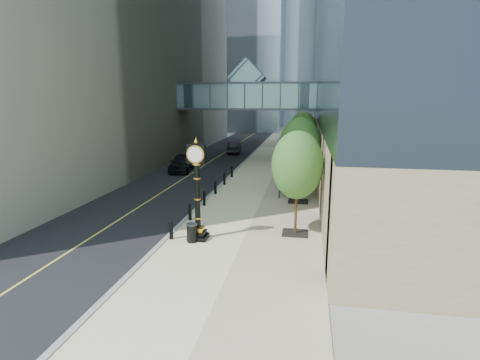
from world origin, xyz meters
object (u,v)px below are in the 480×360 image
(pedestrian, at_px, (284,184))
(car_far, at_px, (234,147))
(trash_bin, at_px, (192,233))
(car_near, at_px, (182,163))
(street_clock, at_px, (197,197))

(pedestrian, distance_m, car_far, 23.67)
(trash_bin, relative_size, car_near, 0.18)
(street_clock, distance_m, pedestrian, 10.31)
(car_near, relative_size, car_far, 1.11)
(pedestrian, bearing_deg, car_near, -55.45)
(car_near, height_order, car_far, car_near)
(pedestrian, bearing_deg, street_clock, 50.77)
(pedestrian, relative_size, car_near, 0.37)
(street_clock, relative_size, trash_bin, 5.72)
(car_near, distance_m, car_far, 14.06)
(street_clock, bearing_deg, trash_bin, -112.85)
(trash_bin, xyz_separation_m, car_near, (-6.77, 18.42, 0.37))
(pedestrian, distance_m, car_near, 13.71)
(pedestrian, height_order, car_near, pedestrian)
(car_near, bearing_deg, car_far, 71.26)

